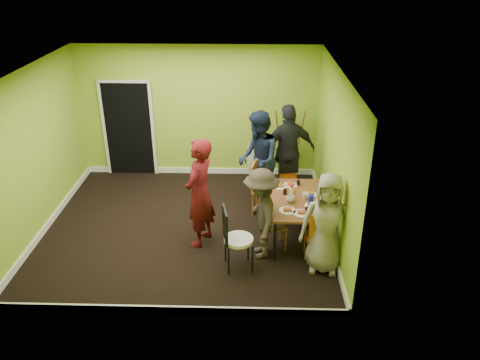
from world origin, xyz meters
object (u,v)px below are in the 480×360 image
Objects in this scene: easel at (289,145)px; orange_bottle at (295,192)px; dining_table at (297,201)px; person_left_near at (261,214)px; person_standing at (200,193)px; person_front_end at (327,224)px; chair_front_end at (319,234)px; blue_bottle at (311,201)px; chair_left_near at (270,221)px; chair_bentwood at (234,236)px; chair_left_far at (260,185)px; person_left_far at (258,160)px; thermos at (291,192)px; chair_back_end at (289,169)px; person_back_end at (288,151)px.

orange_bottle is at bearing -90.95° from easel.
person_left_near is (-0.61, -0.53, 0.06)m from dining_table.
person_standing reaches higher than person_front_end.
person_standing is at bearing -166.85° from orange_bottle.
chair_front_end is 0.55m from blue_bottle.
person_left_near reaches higher than dining_table.
chair_bentwood reaches higher than chair_left_near.
easel is 2.96m from person_standing.
blue_bottle is 0.61m from person_front_end.
easel is at bearing 89.05° from orange_bottle.
person_left_far reaches higher than chair_left_far.
thermos is 2.68× the size of orange_bottle.
chair_front_end is at bearing -69.72° from orange_bottle.
orange_bottle is (-0.32, 0.87, 0.28)m from chair_front_end.
person_left_far is at bearing 165.26° from person_standing.
orange_bottle is (0.07, 0.16, -0.07)m from thermos.
easel is 0.85× the size of person_left_far.
blue_bottle is (0.23, -1.69, 0.21)m from chair_back_end.
easel is 19.82× the size of orange_bottle.
orange_bottle is at bearing 115.63° from blue_bottle.
person_standing is (-1.57, -0.37, 0.14)m from orange_bottle.
dining_table is 0.20m from orange_bottle.
person_front_end is at bearing -73.11° from blue_bottle.
chair_bentwood is (-0.41, -1.74, 0.01)m from chair_left_far.
chair_bentwood is 0.57m from person_left_near.
thermos is (-0.10, -2.28, 0.08)m from easel.
easel is at bearing 160.14° from person_left_near.
dining_table is 0.80× the size of person_left_far.
person_standing is (-1.60, -0.19, 0.24)m from dining_table.
person_front_end is (0.40, -1.04, 0.02)m from orange_bottle.
blue_bottle is at bearing 22.08° from person_left_far.
chair_front_end is 4.11× the size of blue_bottle.
easel is 3.18m from person_front_end.
chair_back_end is 0.90m from easel.
dining_table is 0.95× the size of easel.
thermos is 1.57m from person_back_end.
chair_back_end is 4.16× the size of blue_bottle.
dining_table is 1.63× the size of chair_back_end.
person_front_end reaches higher than person_left_near.
person_standing is 0.99× the size of person_back_end.
person_front_end is (0.97, -1.73, 0.24)m from chair_left_far.
thermos is 0.41m from blue_bottle.
chair_left_near is at bearing 149.76° from chair_front_end.
chair_bentwood is 0.66× the size of easel.
chair_left_far is at bearing 115.80° from chair_front_end.
person_standing is at bearing 35.39° from chair_back_end.
person_standing is at bearing -172.20° from thermos.
chair_left_near is (-0.46, -0.33, -0.19)m from dining_table.
chair_back_end is 2.02m from person_left_near.
chair_front_end is at bearing -67.57° from dining_table.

